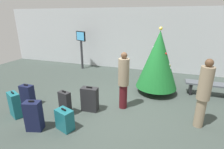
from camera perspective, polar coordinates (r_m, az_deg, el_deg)
ground_plane at (r=5.54m, az=1.19°, el=-10.56°), size 16.00×16.00×0.00m
back_wall at (r=9.11m, az=9.52°, el=11.38°), size 16.00×0.20×3.15m
holiday_tree at (r=6.30m, az=15.11°, el=4.74°), size 1.47×1.47×2.39m
flight_info_kiosk at (r=9.28m, az=-10.25°, el=9.99°), size 0.67×0.39×1.99m
waiting_bench at (r=7.00m, az=29.75°, el=-3.41°), size 1.61×0.44×0.48m
traveller_0 at (r=4.75m, az=28.29°, el=-5.27°), size 0.36×0.36×1.80m
traveller_1 at (r=5.10m, az=3.87°, el=-1.70°), size 0.46×0.46×1.76m
suitcase_0 at (r=6.10m, az=-26.35°, el=-6.23°), size 0.41×0.25×0.71m
suitcase_1 at (r=5.20m, az=-7.43°, el=-8.18°), size 0.50×0.28×0.77m
suitcase_2 at (r=5.60m, az=-29.70°, el=-8.76°), size 0.48×0.38×0.75m
suitcase_3 at (r=5.15m, az=-15.39°, el=-9.25°), size 0.38×0.26×0.74m
suitcase_4 at (r=4.75m, az=-24.66°, el=-12.47°), size 0.44×0.34×0.81m
suitcase_5 at (r=4.57m, az=-15.51°, el=-14.33°), size 0.50×0.40×0.58m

